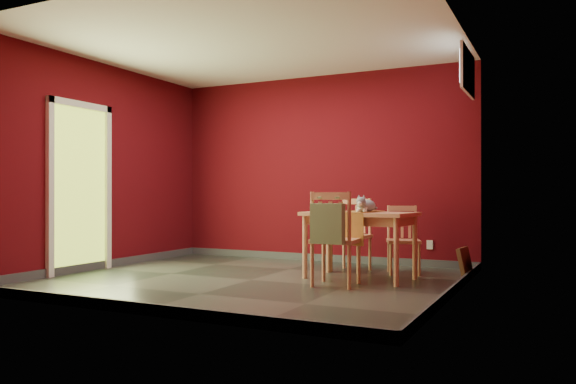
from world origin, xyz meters
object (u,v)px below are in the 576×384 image
at_px(chair_far_left, 352,234).
at_px(picture_frame, 465,264).
at_px(dining_table, 360,220).
at_px(chair_far_right, 403,239).
at_px(cat, 366,203).
at_px(chair_near, 335,238).
at_px(tote_bag, 328,223).

height_order(chair_far_left, picture_frame, chair_far_left).
bearing_deg(dining_table, chair_far_right, 63.11).
relative_size(dining_table, picture_frame, 3.43).
relative_size(chair_far_left, cat, 2.25).
bearing_deg(chair_far_left, chair_near, -79.12).
xyz_separation_m(chair_far_left, chair_near, (0.23, -1.21, 0.04)).
distance_m(chair_far_right, cat, 0.85).
bearing_deg(picture_frame, dining_table, -156.28).
xyz_separation_m(chair_far_right, cat, (-0.25, -0.68, 0.45)).
xyz_separation_m(dining_table, chair_far_left, (-0.31, 0.63, -0.20)).
relative_size(chair_near, cat, 2.45).
xyz_separation_m(chair_far_right, chair_near, (-0.41, -1.25, 0.09)).
bearing_deg(dining_table, cat, -13.36).
distance_m(chair_far_left, tote_bag, 1.48).
bearing_deg(tote_bag, picture_frame, 48.25).
height_order(chair_near, cat, chair_near).
bearing_deg(dining_table, chair_far_left, 116.47).
distance_m(tote_bag, cat, 0.84).
distance_m(dining_table, tote_bag, 0.82).
relative_size(dining_table, tote_bag, 2.69).
distance_m(chair_near, picture_frame, 1.62).
xyz_separation_m(tote_bag, cat, (0.15, 0.80, 0.19)).
relative_size(chair_far_left, chair_far_right, 1.10).
distance_m(dining_table, chair_far_right, 0.78).
height_order(chair_far_right, tote_bag, tote_bag).
distance_m(chair_far_right, chair_near, 1.32).
height_order(chair_far_right, cat, cat).
bearing_deg(chair_far_left, dining_table, -63.53).
relative_size(tote_bag, picture_frame, 1.28).
bearing_deg(chair_far_left, cat, -58.45).
bearing_deg(chair_near, cat, 73.98).
distance_m(chair_far_right, picture_frame, 0.82).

